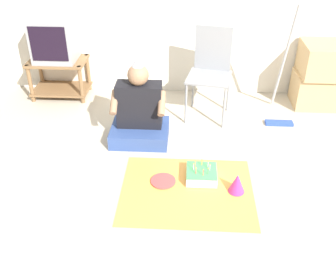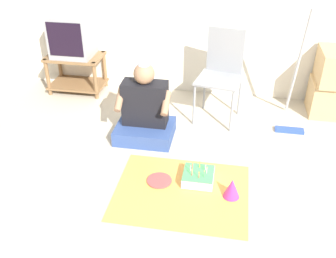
{
  "view_description": "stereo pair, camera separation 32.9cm",
  "coord_description": "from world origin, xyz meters",
  "px_view_note": "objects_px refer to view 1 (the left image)",
  "views": [
    {
      "loc": [
        -0.2,
        -2.32,
        2.08
      ],
      "look_at": [
        -0.36,
        0.48,
        0.35
      ],
      "focal_mm": 42.0,
      "sensor_mm": 36.0,
      "label": 1
    },
    {
      "loc": [
        0.13,
        -2.28,
        2.08
      ],
      "look_at": [
        -0.36,
        0.48,
        0.35
      ],
      "focal_mm": 42.0,
      "sensor_mm": 36.0,
      "label": 2
    }
  ],
  "objects_px": {
    "party_hat_blue": "(237,183)",
    "paper_plate": "(163,181)",
    "cardboard_box_stack": "(319,75)",
    "birthday_cake": "(202,174)",
    "folding_chair": "(211,67)",
    "dust_mop": "(282,87)",
    "person_seated": "(139,114)",
    "tv": "(54,39)"
  },
  "relations": [
    {
      "from": "folding_chair",
      "to": "party_hat_blue",
      "type": "height_order",
      "value": "folding_chair"
    },
    {
      "from": "party_hat_blue",
      "to": "paper_plate",
      "type": "relative_size",
      "value": 0.79
    },
    {
      "from": "dust_mop",
      "to": "paper_plate",
      "type": "xyz_separation_m",
      "value": [
        -1.13,
        -1.12,
        -0.35
      ]
    },
    {
      "from": "paper_plate",
      "to": "tv",
      "type": "bearing_deg",
      "value": 130.07
    },
    {
      "from": "cardboard_box_stack",
      "to": "birthday_cake",
      "type": "xyz_separation_m",
      "value": [
        -1.27,
        -1.4,
        -0.31
      ]
    },
    {
      "from": "folding_chair",
      "to": "party_hat_blue",
      "type": "distance_m",
      "value": 1.38
    },
    {
      "from": "paper_plate",
      "to": "dust_mop",
      "type": "bearing_deg",
      "value": 44.76
    },
    {
      "from": "birthday_cake",
      "to": "party_hat_blue",
      "type": "relative_size",
      "value": 1.54
    },
    {
      "from": "dust_mop",
      "to": "person_seated",
      "type": "distance_m",
      "value": 1.47
    },
    {
      "from": "cardboard_box_stack",
      "to": "person_seated",
      "type": "height_order",
      "value": "person_seated"
    },
    {
      "from": "party_hat_blue",
      "to": "dust_mop",
      "type": "bearing_deg",
      "value": 66.05
    },
    {
      "from": "tv",
      "to": "folding_chair",
      "type": "bearing_deg",
      "value": -10.7
    },
    {
      "from": "tv",
      "to": "cardboard_box_stack",
      "type": "distance_m",
      "value": 2.89
    },
    {
      "from": "folding_chair",
      "to": "paper_plate",
      "type": "distance_m",
      "value": 1.37
    },
    {
      "from": "birthday_cake",
      "to": "person_seated",
      "type": "bearing_deg",
      "value": 134.07
    },
    {
      "from": "folding_chair",
      "to": "cardboard_box_stack",
      "type": "xyz_separation_m",
      "value": [
        1.18,
        0.26,
        -0.17
      ]
    },
    {
      "from": "folding_chair",
      "to": "party_hat_blue",
      "type": "relative_size",
      "value": 5.58
    },
    {
      "from": "birthday_cake",
      "to": "paper_plate",
      "type": "bearing_deg",
      "value": -169.02
    },
    {
      "from": "person_seated",
      "to": "party_hat_blue",
      "type": "relative_size",
      "value": 5.03
    },
    {
      "from": "folding_chair",
      "to": "person_seated",
      "type": "xyz_separation_m",
      "value": [
        -0.67,
        -0.54,
        -0.26
      ]
    },
    {
      "from": "dust_mop",
      "to": "paper_plate",
      "type": "distance_m",
      "value": 1.63
    },
    {
      "from": "folding_chair",
      "to": "tv",
      "type": "bearing_deg",
      "value": 169.3
    },
    {
      "from": "person_seated",
      "to": "folding_chair",
      "type": "bearing_deg",
      "value": 39.01
    },
    {
      "from": "person_seated",
      "to": "party_hat_blue",
      "type": "bearing_deg",
      "value": -41.16
    },
    {
      "from": "dust_mop",
      "to": "party_hat_blue",
      "type": "relative_size",
      "value": 7.46
    },
    {
      "from": "folding_chair",
      "to": "cardboard_box_stack",
      "type": "distance_m",
      "value": 1.22
    },
    {
      "from": "folding_chair",
      "to": "paper_plate",
      "type": "height_order",
      "value": "folding_chair"
    },
    {
      "from": "dust_mop",
      "to": "person_seated",
      "type": "height_order",
      "value": "dust_mop"
    },
    {
      "from": "cardboard_box_stack",
      "to": "dust_mop",
      "type": "height_order",
      "value": "dust_mop"
    },
    {
      "from": "party_hat_blue",
      "to": "paper_plate",
      "type": "height_order",
      "value": "party_hat_blue"
    },
    {
      "from": "tv",
      "to": "party_hat_blue",
      "type": "height_order",
      "value": "tv"
    },
    {
      "from": "folding_chair",
      "to": "party_hat_blue",
      "type": "xyz_separation_m",
      "value": [
        0.19,
        -1.29,
        -0.44
      ]
    },
    {
      "from": "party_hat_blue",
      "to": "paper_plate",
      "type": "xyz_separation_m",
      "value": [
        -0.59,
        0.09,
        -0.08
      ]
    },
    {
      "from": "dust_mop",
      "to": "person_seated",
      "type": "bearing_deg",
      "value": -161.91
    },
    {
      "from": "tv",
      "to": "birthday_cake",
      "type": "height_order",
      "value": "tv"
    },
    {
      "from": "tv",
      "to": "folding_chair",
      "type": "distance_m",
      "value": 1.73
    },
    {
      "from": "folding_chair",
      "to": "dust_mop",
      "type": "height_order",
      "value": "dust_mop"
    },
    {
      "from": "folding_chair",
      "to": "person_seated",
      "type": "height_order",
      "value": "folding_chair"
    },
    {
      "from": "cardboard_box_stack",
      "to": "party_hat_blue",
      "type": "distance_m",
      "value": 1.86
    },
    {
      "from": "folding_chair",
      "to": "cardboard_box_stack",
      "type": "bearing_deg",
      "value": 12.19
    },
    {
      "from": "tv",
      "to": "paper_plate",
      "type": "relative_size",
      "value": 2.26
    },
    {
      "from": "person_seated",
      "to": "paper_plate",
      "type": "distance_m",
      "value": 0.76
    }
  ]
}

